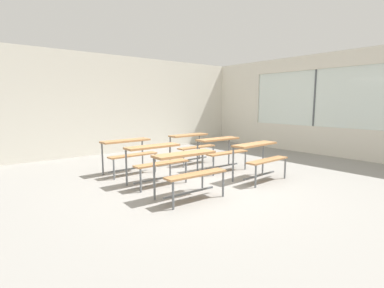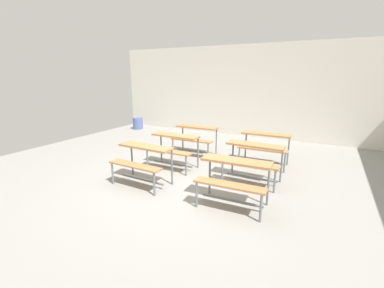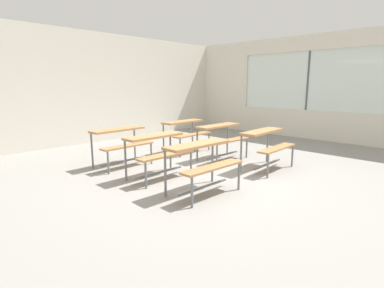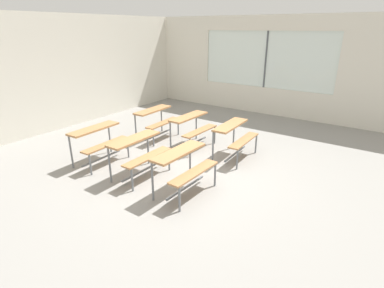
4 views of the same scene
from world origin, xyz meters
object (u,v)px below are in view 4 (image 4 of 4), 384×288
(desk_bench_r0c1, at_px, (235,133))
(desk_bench_r2c0, at_px, (98,137))
(desk_bench_r1c1, at_px, (192,124))
(desk_bench_r0c0, at_px, (184,162))
(desk_bench_r2c1, at_px, (156,117))
(desk_bench_r1c0, at_px, (139,148))

(desk_bench_r0c1, distance_m, desk_bench_r2c0, 2.82)
(desk_bench_r1c1, height_order, desk_bench_r2c0, same)
(desk_bench_r0c1, distance_m, desk_bench_r1c1, 1.10)
(desk_bench_r0c0, height_order, desk_bench_r2c1, same)
(desk_bench_r1c0, xyz_separation_m, desk_bench_r2c1, (1.77, 1.11, 0.00))
(desk_bench_r2c0, bearing_deg, desk_bench_r0c1, -51.84)
(desk_bench_r1c0, distance_m, desk_bench_r2c1, 2.10)
(desk_bench_r1c1, bearing_deg, desk_bench_r1c0, -177.38)
(desk_bench_r0c1, relative_size, desk_bench_r2c0, 1.01)
(desk_bench_r1c0, distance_m, desk_bench_r2c0, 1.11)
(desk_bench_r1c1, relative_size, desk_bench_r2c0, 1.00)
(desk_bench_r0c0, bearing_deg, desk_bench_r2c1, 52.12)
(desk_bench_r0c0, height_order, desk_bench_r1c1, same)
(desk_bench_r0c0, distance_m, desk_bench_r0c1, 1.81)
(desk_bench_r2c0, height_order, desk_bench_r2c1, same)
(desk_bench_r0c1, height_order, desk_bench_r2c0, same)
(desk_bench_r0c1, height_order, desk_bench_r1c1, same)
(desk_bench_r0c1, height_order, desk_bench_r2c1, same)
(desk_bench_r0c0, relative_size, desk_bench_r1c1, 1.00)
(desk_bench_r0c0, height_order, desk_bench_r2c0, same)
(desk_bench_r0c1, xyz_separation_m, desk_bench_r2c1, (-0.00, 2.18, 0.00))
(desk_bench_r1c1, relative_size, desk_bench_r2c1, 1.00)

